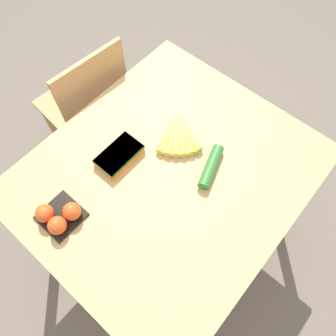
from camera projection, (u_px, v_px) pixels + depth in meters
The scene contains 7 objects.
ground_plane at pixel (168, 228), 2.00m from camera, with size 12.00×12.00×0.00m, color #665B51.
dining_table at pixel (168, 183), 1.41m from camera, with size 1.13×0.99×0.77m.
chair at pixel (89, 106), 1.82m from camera, with size 0.45×0.43×0.92m.
banana_bunch at pixel (178, 136), 1.38m from camera, with size 0.19×0.19×0.04m.
tomato_pack at pixel (59, 216), 1.19m from camera, with size 0.15×0.15×0.08m.
carrot_bag at pixel (119, 155), 1.33m from camera, with size 0.19×0.11×0.04m.
cucumber_near at pixel (211, 167), 1.30m from camera, with size 0.20×0.10×0.05m.
Camera 1 is at (-0.45, -0.39, 1.94)m, focal length 35.00 mm.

